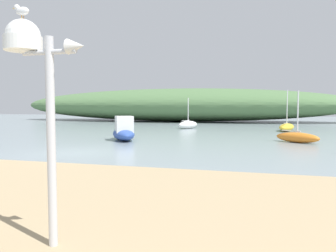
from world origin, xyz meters
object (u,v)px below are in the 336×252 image
(seagull_on_radar, at_px, (22,10))
(motorboat_by_sandbar, at_px, (124,131))
(sailboat_inner_mooring, at_px, (297,137))
(mast_structure, at_px, (32,60))
(sailboat_west_reach, at_px, (188,125))
(sailboat_off_point, at_px, (287,127))

(seagull_on_radar, relative_size, motorboat_by_sandbar, 0.08)
(seagull_on_radar, bearing_deg, sailboat_inner_mooring, 71.19)
(mast_structure, xyz_separation_m, sailboat_inner_mooring, (5.48, 16.50, -2.48))
(seagull_on_radar, distance_m, motorboat_by_sandbar, 16.07)
(sailboat_west_reach, height_order, sailboat_off_point, sailboat_off_point)
(mast_structure, distance_m, sailboat_off_point, 26.72)
(seagull_on_radar, xyz_separation_m, sailboat_off_point, (5.89, 25.98, -3.14))
(sailboat_off_point, xyz_separation_m, sailboat_inner_mooring, (-0.27, -9.49, -0.01))
(motorboat_by_sandbar, bearing_deg, seagull_on_radar, -72.03)
(sailboat_west_reach, bearing_deg, sailboat_inner_mooring, -49.55)
(sailboat_off_point, distance_m, sailboat_inner_mooring, 9.49)
(seagull_on_radar, bearing_deg, sailboat_off_point, 77.22)
(sailboat_off_point, relative_size, motorboat_by_sandbar, 1.04)
(sailboat_off_point, bearing_deg, seagull_on_radar, -102.78)
(sailboat_inner_mooring, bearing_deg, motorboat_by_sandbar, -172.04)
(mast_structure, bearing_deg, sailboat_inner_mooring, 71.64)
(sailboat_west_reach, bearing_deg, seagull_on_radar, -83.42)
(seagull_on_radar, relative_size, sailboat_off_point, 0.07)
(sailboat_inner_mooring, height_order, motorboat_by_sandbar, sailboat_inner_mooring)
(sailboat_west_reach, distance_m, sailboat_off_point, 9.00)
(motorboat_by_sandbar, bearing_deg, sailboat_off_point, 45.49)
(sailboat_off_point, height_order, sailboat_inner_mooring, sailboat_off_point)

